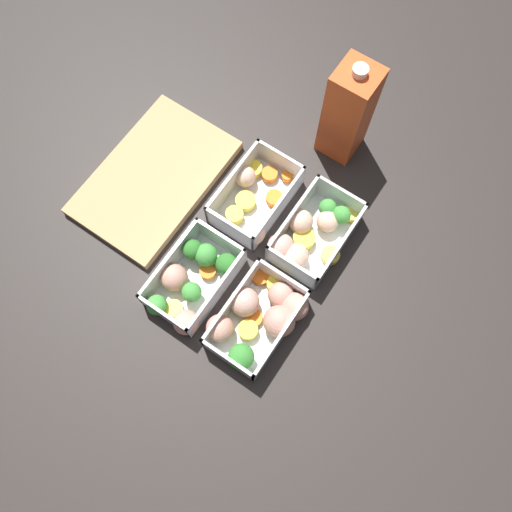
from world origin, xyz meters
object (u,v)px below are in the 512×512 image
(container_near_right, at_px, (310,234))
(container_far_right, at_px, (254,199))
(container_near_left, at_px, (260,317))
(container_far_left, at_px, (191,281))
(juice_carton, at_px, (346,112))

(container_near_right, xyz_separation_m, container_far_right, (0.00, 0.11, -0.00))
(container_near_left, height_order, container_far_left, same)
(container_near_right, relative_size, container_far_right, 1.03)
(container_near_left, xyz_separation_m, container_far_left, (-0.01, 0.12, -0.00))
(container_far_right, bearing_deg, container_far_left, 179.98)
(container_far_left, height_order, juice_carton, juice_carton)
(container_near_left, bearing_deg, container_far_right, 37.01)
(container_near_left, relative_size, container_near_right, 0.99)
(container_near_left, distance_m, juice_carton, 0.36)
(container_near_left, relative_size, juice_carton, 0.84)
(container_near_left, bearing_deg, juice_carton, 10.69)
(container_far_left, distance_m, container_far_right, 0.18)
(container_far_right, bearing_deg, container_near_right, -91.51)
(container_far_left, xyz_separation_m, juice_carton, (0.36, -0.06, 0.07))
(container_near_left, relative_size, container_far_left, 1.03)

